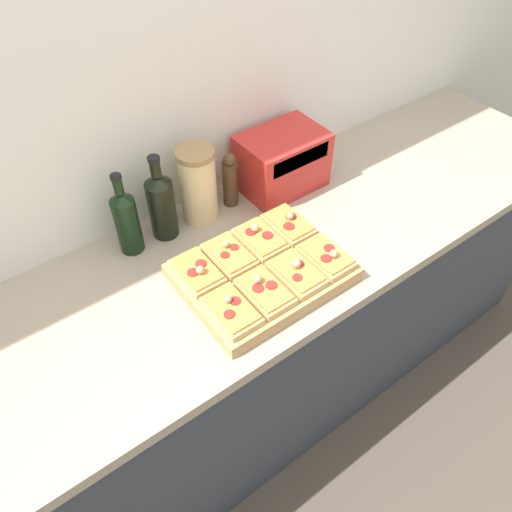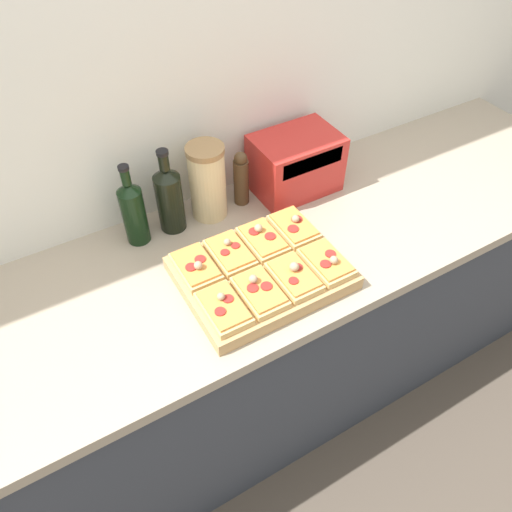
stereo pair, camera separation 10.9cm
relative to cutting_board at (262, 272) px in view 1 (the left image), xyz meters
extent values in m
plane|color=#4C4238|center=(0.04, -0.22, -0.91)|extent=(12.00, 12.00, 0.00)
cube|color=silver|center=(0.04, 0.46, 0.34)|extent=(6.00, 0.06, 2.50)
cube|color=#333842|center=(0.04, 0.10, -0.49)|extent=(2.60, 0.64, 0.85)
cube|color=gray|center=(0.04, 0.10, -0.04)|extent=(2.63, 0.67, 0.04)
cube|color=tan|center=(0.00, 0.00, 0.00)|extent=(0.45, 0.35, 0.04)
cube|color=tan|center=(-0.16, 0.08, 0.03)|extent=(0.10, 0.16, 0.02)
cube|color=#D6843D|center=(-0.16, 0.08, 0.05)|extent=(0.09, 0.14, 0.01)
cylinder|color=maroon|center=(-0.18, 0.07, 0.05)|extent=(0.03, 0.03, 0.00)
cylinder|color=maroon|center=(-0.15, 0.09, 0.05)|extent=(0.03, 0.03, 0.00)
sphere|color=tan|center=(-0.16, 0.06, 0.06)|extent=(0.02, 0.02, 0.02)
cube|color=tan|center=(-0.05, 0.08, 0.03)|extent=(0.10, 0.16, 0.02)
cube|color=#D6843D|center=(-0.05, 0.08, 0.05)|extent=(0.09, 0.14, 0.01)
cylinder|color=maroon|center=(-0.07, 0.08, 0.05)|extent=(0.03, 0.03, 0.00)
cylinder|color=maroon|center=(-0.03, 0.09, 0.05)|extent=(0.03, 0.03, 0.00)
sphere|color=tan|center=(-0.05, 0.10, 0.06)|extent=(0.02, 0.02, 0.02)
cube|color=tan|center=(0.05, 0.08, 0.03)|extent=(0.10, 0.16, 0.02)
cube|color=#D6843D|center=(0.05, 0.08, 0.05)|extent=(0.09, 0.14, 0.01)
cylinder|color=maroon|center=(0.04, 0.11, 0.05)|extent=(0.03, 0.03, 0.00)
cylinder|color=maroon|center=(0.07, 0.07, 0.05)|extent=(0.03, 0.03, 0.00)
sphere|color=tan|center=(0.05, 0.11, 0.06)|extent=(0.02, 0.02, 0.02)
cube|color=tan|center=(0.16, 0.08, 0.03)|extent=(0.10, 0.16, 0.02)
cube|color=#D6843D|center=(0.16, 0.08, 0.05)|extent=(0.09, 0.14, 0.01)
cylinder|color=maroon|center=(0.15, 0.06, 0.05)|extent=(0.03, 0.03, 0.00)
cylinder|color=maroon|center=(0.18, 0.09, 0.05)|extent=(0.03, 0.03, 0.00)
sphere|color=tan|center=(0.17, 0.09, 0.06)|extent=(0.02, 0.02, 0.02)
cube|color=tan|center=(-0.16, -0.08, 0.03)|extent=(0.10, 0.16, 0.02)
cube|color=#D6843D|center=(-0.16, -0.08, 0.05)|extent=(0.09, 0.14, 0.01)
cylinder|color=maroon|center=(-0.18, -0.10, 0.05)|extent=(0.03, 0.03, 0.00)
cylinder|color=maroon|center=(-0.14, -0.08, 0.05)|extent=(0.03, 0.03, 0.00)
sphere|color=tan|center=(-0.16, -0.07, 0.06)|extent=(0.02, 0.02, 0.02)
cube|color=tan|center=(-0.05, -0.08, 0.03)|extent=(0.10, 0.16, 0.02)
cube|color=#D6843D|center=(-0.05, -0.08, 0.05)|extent=(0.09, 0.14, 0.01)
cylinder|color=maroon|center=(-0.07, -0.08, 0.05)|extent=(0.03, 0.03, 0.00)
cylinder|color=maroon|center=(-0.04, -0.09, 0.05)|extent=(0.03, 0.03, 0.00)
sphere|color=tan|center=(-0.06, -0.06, 0.06)|extent=(0.02, 0.02, 0.02)
cube|color=tan|center=(0.05, -0.08, 0.03)|extent=(0.10, 0.16, 0.02)
cube|color=#D6843D|center=(0.05, -0.08, 0.05)|extent=(0.09, 0.14, 0.01)
cylinder|color=maroon|center=(0.04, -0.11, 0.05)|extent=(0.03, 0.03, 0.00)
cylinder|color=maroon|center=(0.07, -0.07, 0.05)|extent=(0.03, 0.03, 0.00)
sphere|color=tan|center=(0.06, -0.08, 0.06)|extent=(0.03, 0.03, 0.03)
cube|color=tan|center=(0.16, -0.08, 0.03)|extent=(0.10, 0.16, 0.02)
cube|color=#D6843D|center=(0.16, -0.08, 0.05)|extent=(0.09, 0.14, 0.01)
cylinder|color=maroon|center=(0.15, -0.10, 0.05)|extent=(0.03, 0.03, 0.00)
cylinder|color=maroon|center=(0.18, -0.08, 0.05)|extent=(0.03, 0.03, 0.00)
sphere|color=tan|center=(0.17, -0.11, 0.06)|extent=(0.02, 0.02, 0.02)
cylinder|color=black|center=(-0.24, 0.33, 0.07)|extent=(0.07, 0.07, 0.19)
cone|color=black|center=(-0.24, 0.33, 0.18)|extent=(0.07, 0.07, 0.03)
cylinder|color=black|center=(-0.24, 0.33, 0.22)|extent=(0.03, 0.03, 0.05)
cylinder|color=black|center=(-0.24, 0.33, 0.25)|extent=(0.03, 0.03, 0.01)
cylinder|color=black|center=(-0.13, 0.33, 0.07)|extent=(0.08, 0.08, 0.19)
cone|color=black|center=(-0.13, 0.33, 0.18)|extent=(0.08, 0.08, 0.03)
cylinder|color=black|center=(-0.13, 0.33, 0.22)|extent=(0.03, 0.03, 0.05)
cylinder|color=black|center=(-0.13, 0.33, 0.26)|extent=(0.04, 0.04, 0.01)
cylinder|color=beige|center=(0.00, 0.33, 0.10)|extent=(0.11, 0.11, 0.23)
cylinder|color=#937047|center=(0.00, 0.33, 0.22)|extent=(0.12, 0.12, 0.02)
cylinder|color=#47331E|center=(0.12, 0.33, 0.06)|extent=(0.05, 0.05, 0.16)
sphere|color=#47331E|center=(0.12, 0.33, 0.15)|extent=(0.04, 0.04, 0.04)
cube|color=red|center=(0.31, 0.31, 0.08)|extent=(0.28, 0.19, 0.20)
cube|color=black|center=(0.31, 0.21, 0.14)|extent=(0.22, 0.01, 0.06)
cube|color=black|center=(0.46, 0.31, 0.09)|extent=(0.02, 0.02, 0.02)
camera|label=1|loc=(-0.58, -0.76, 1.05)|focal=35.00mm
camera|label=2|loc=(-0.49, -0.82, 1.05)|focal=35.00mm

